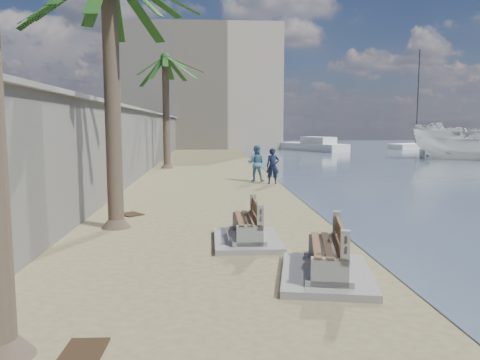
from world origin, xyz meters
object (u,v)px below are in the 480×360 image
palm_back (165,59)px  sailboat_west (416,146)px  yacht_near (461,149)px  yacht_far (311,147)px  person_b (256,161)px  bench_far (327,255)px  bench_near (247,225)px  boat_cruiser (475,139)px  person_a (273,164)px

palm_back → sailboat_west: size_ratio=0.68×
yacht_near → yacht_far: (-13.76, 5.14, 0.00)m
palm_back → person_b: 10.55m
bench_far → sailboat_west: sailboat_west is taller
bench_near → yacht_far: yacht_far is taller
bench_near → yacht_far: size_ratio=0.25×
palm_back → yacht_far: 24.62m
bench_near → yacht_near: bearing=54.6°
bench_far → palm_back: palm_back is taller
palm_back → boat_cruiser: palm_back is taller
yacht_far → yacht_near: bearing=-139.1°
bench_far → person_a: bearing=86.3°
person_b → boat_cruiser: (18.56, 12.76, 0.66)m
bench_far → person_a: size_ratio=1.35×
person_a → boat_cruiser: boat_cruiser is taller
bench_near → person_b: 12.09m
boat_cruiser → yacht_near: bearing=3.7°
person_a → boat_cruiser: size_ratio=0.47×
person_a → yacht_near: person_a is taller
bench_far → person_a: person_a is taller
bench_far → bench_near: bearing=114.9°
person_b → yacht_far: person_b is taller
bench_far → person_b: 14.65m
bench_far → palm_back: size_ratio=0.33×
bench_far → person_a: (0.88, 13.51, 0.53)m
person_b → yacht_near: size_ratio=0.16×
bench_far → person_b: bearing=89.1°
yacht_near → sailboat_west: size_ratio=1.09×
bench_far → yacht_far: 42.30m
person_b → yacht_far: (8.67, 26.72, -0.63)m
yacht_near → yacht_far: same height
palm_back → bench_far: bearing=-77.8°
bench_near → yacht_near: yacht_near is taller
bench_near → yacht_far: bearing=75.4°
bench_far → yacht_near: 42.71m
palm_back → sailboat_west: (26.92, 23.38, -6.47)m
bench_near → person_a: (2.11, 10.86, 0.55)m
bench_far → yacht_far: bearing=77.9°
boat_cruiser → sailboat_west: sailboat_west is taller
boat_cruiser → yacht_far: bearing=62.6°
sailboat_west → yacht_near: bearing=-87.0°
person_b → yacht_near: 31.13m
yacht_far → bench_near: bearing=136.8°
person_a → boat_cruiser: bearing=41.7°
bench_near → palm_back: 20.59m
palm_back → yacht_near: size_ratio=0.63×
bench_near → yacht_far: 40.01m
yacht_near → yacht_far: 14.68m
bench_far → person_b: (0.22, 14.64, 0.55)m
sailboat_west → person_b: bearing=-125.6°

